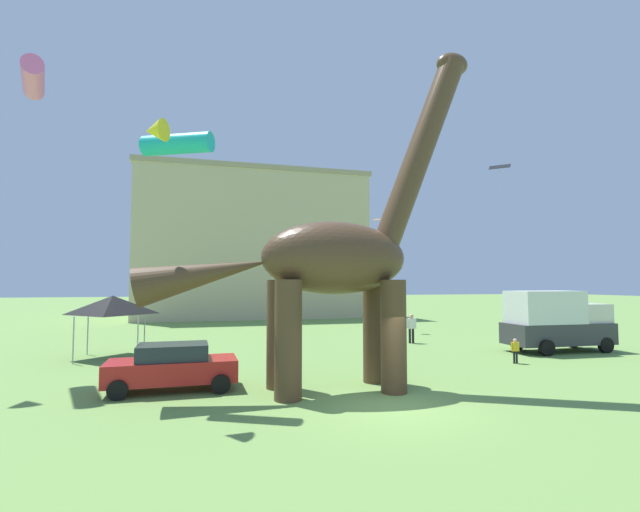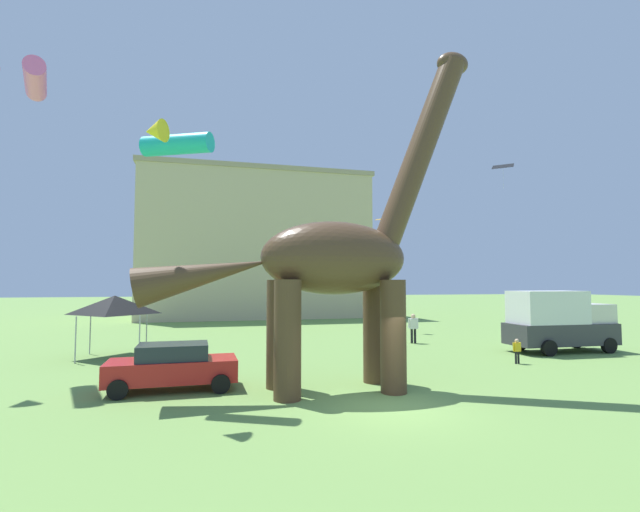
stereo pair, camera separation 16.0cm
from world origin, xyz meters
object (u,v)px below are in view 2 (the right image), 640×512
person_photographer (517,349)px  festival_canopy_tent (115,305)px  parked_box_truck (558,320)px  kite_far_left (503,166)px  dinosaur_sculpture (333,258)px  person_near_flyer (413,325)px  kite_far_right (379,219)px  kite_high_left (173,142)px  kite_mid_center (25,78)px  parked_sedan_left (173,366)px

person_photographer → festival_canopy_tent: (-17.85, 6.51, 1.87)m
person_photographer → parked_box_truck: bearing=-12.6°
parked_box_truck → person_photographer: 5.19m
kite_far_left → dinosaur_sculpture: bearing=-139.1°
dinosaur_sculpture → person_near_flyer: size_ratio=7.01×
kite_far_right → kite_high_left: bearing=-129.6°
festival_canopy_tent → person_photographer: bearing=-20.0°
kite_high_left → kite_far_left: kite_far_left is taller
dinosaur_sculpture → person_near_flyer: (8.03, 10.15, -3.39)m
person_near_flyer → kite_far_right: size_ratio=2.27×
kite_mid_center → dinosaur_sculpture: bearing=-26.4°
parked_box_truck → kite_far_left: 18.42m
parked_sedan_left → person_photographer: parked_sedan_left is taller
person_photographer → kite_high_left: 16.67m
parked_box_truck → kite_mid_center: kite_mid_center is taller
parked_sedan_left → parked_box_truck: bearing=10.1°
dinosaur_sculpture → person_photographer: 10.47m
dinosaur_sculpture → kite_mid_center: kite_mid_center is taller
parked_sedan_left → kite_far_right: kite_far_right is taller
parked_sedan_left → kite_far_right: bearing=47.7°
parked_sedan_left → person_photographer: size_ratio=3.81×
person_photographer → person_near_flyer: size_ratio=0.63×
dinosaur_sculpture → kite_high_left: (-5.31, 0.22, 3.68)m
kite_far_right → kite_far_left: size_ratio=0.34×
dinosaur_sculpture → parked_sedan_left: dinosaur_sculpture is taller
person_near_flyer → festival_canopy_tent: festival_canopy_tent is taller
person_photographer → festival_canopy_tent: size_ratio=0.35×
kite_far_left → kite_high_left: bearing=-145.8°
kite_mid_center → kite_high_left: bearing=-41.6°
dinosaur_sculpture → person_near_flyer: dinosaur_sculpture is taller
parked_sedan_left → kite_far_right: 22.53m
person_near_flyer → kite_far_right: bearing=-146.1°
person_photographer → kite_far_right: (-0.58, 14.57, 7.87)m
kite_far_right → kite_mid_center: bearing=-150.3°
parked_box_truck → kite_far_left: kite_far_left is taller
person_near_flyer → kite_mid_center: size_ratio=0.59×
parked_box_truck → kite_high_left: (-19.19, -4.87, 6.49)m
kite_high_left → kite_far_right: 22.13m
kite_high_left → kite_far_right: bearing=50.4°
person_photographer → festival_canopy_tent: bearing=119.3°
parked_box_truck → person_near_flyer: size_ratio=3.23×
person_near_flyer → kite_mid_center: bearing=-37.0°
festival_canopy_tent → kite_far_left: bearing=16.3°
parked_box_truck → person_photographer: (-4.50, -2.40, -0.98)m
kite_high_left → kite_far_right: kite_far_right is taller
kite_far_right → parked_sedan_left: bearing=-131.5°
dinosaur_sculpture → person_photographer: size_ratio=11.14×
dinosaur_sculpture → kite_far_left: bearing=54.3°
parked_box_truck → kite_mid_center: 27.41m
parked_sedan_left → kite_high_left: kite_high_left is taller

